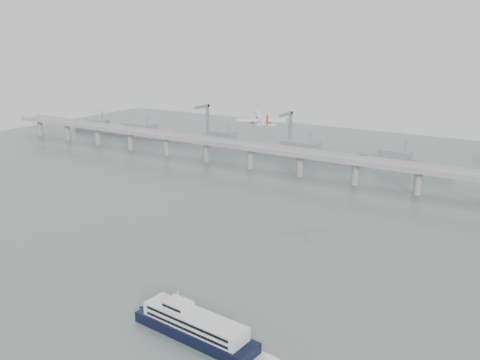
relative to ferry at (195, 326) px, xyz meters
The scene contains 5 objects.
ground 61.16m from the ferry, 132.56° to the left, with size 900.00×900.00×0.00m, color slate.
bridge 248.89m from the ferry, 99.82° to the left, with size 800.00×22.00×23.90m.
distant_fleet 367.08m from the ferry, 122.38° to the left, with size 453.00×60.90×40.00m.
ferry is the anchor object (origin of this frame).
airliner 173.59m from the ferry, 110.66° to the left, with size 31.06×32.86×10.47m.
Camera 1 is at (153.43, -188.67, 118.30)m, focal length 38.00 mm.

